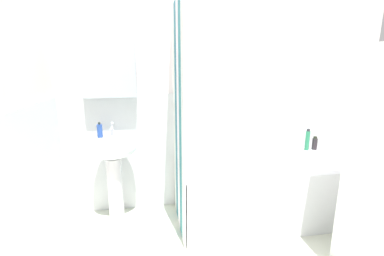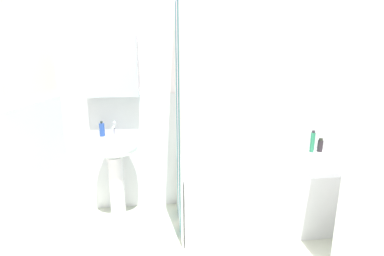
{
  "view_description": "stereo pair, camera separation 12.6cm",
  "coord_description": "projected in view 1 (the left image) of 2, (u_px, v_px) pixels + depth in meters",
  "views": [
    {
      "loc": [
        -0.71,
        -1.43,
        1.49
      ],
      "look_at": [
        -0.32,
        0.85,
        0.94
      ],
      "focal_mm": 25.35,
      "sensor_mm": 36.0,
      "label": 1
    },
    {
      "loc": [
        -0.59,
        -1.45,
        1.49
      ],
      "look_at": [
        -0.32,
        0.85,
        0.94
      ],
      "focal_mm": 25.35,
      "sensor_mm": 36.0,
      "label": 2
    }
  ],
  "objects": [
    {
      "name": "towel_folded",
      "position": [
        262.0,
        168.0,
        2.34
      ],
      "size": [
        0.36,
        0.23,
        0.07
      ],
      "primitive_type": "cube",
      "rotation": [
        0.0,
        0.0,
        0.12
      ],
      "color": "beige",
      "rests_on": "bathtub"
    },
    {
      "name": "wall_left_tiled",
      "position": [
        4.0,
        126.0,
        1.65
      ],
      "size": [
        0.07,
        1.81,
        2.4
      ],
      "color": "white",
      "rests_on": "ground_plane"
    },
    {
      "name": "faucet",
      "position": [
        112.0,
        129.0,
        2.52
      ],
      "size": [
        0.03,
        0.12,
        0.12
      ],
      "color": "silver",
      "rests_on": "sink"
    },
    {
      "name": "bathtub",
      "position": [
        263.0,
        190.0,
        2.64
      ],
      "size": [
        1.6,
        0.75,
        0.57
      ],
      "primitive_type": "cube",
      "color": "white",
      "rests_on": "ground_plane"
    },
    {
      "name": "wall_back_tiled",
      "position": [
        210.0,
        99.0,
        2.77
      ],
      "size": [
        3.6,
        0.18,
        2.4
      ],
      "color": "white",
      "rests_on": "ground_plane"
    },
    {
      "name": "body_wash_bottle",
      "position": [
        307.0,
        140.0,
        2.91
      ],
      "size": [
        0.04,
        0.04,
        0.23
      ],
      "color": "#257B51",
      "rests_on": "bathtub"
    },
    {
      "name": "shampoo_bottle",
      "position": [
        315.0,
        143.0,
        2.94
      ],
      "size": [
        0.05,
        0.05,
        0.15
      ],
      "color": "#2B2529",
      "rests_on": "bathtub"
    },
    {
      "name": "sink",
      "position": [
        113.0,
        161.0,
        2.51
      ],
      "size": [
        0.44,
        0.34,
        0.83
      ],
      "color": "white",
      "rests_on": "ground_plane"
    },
    {
      "name": "shower_curtain",
      "position": [
        179.0,
        121.0,
        2.34
      ],
      "size": [
        0.01,
        0.75,
        2.0
      ],
      "color": "white",
      "rests_on": "ground_plane"
    },
    {
      "name": "soap_dispenser",
      "position": [
        100.0,
        131.0,
        2.46
      ],
      "size": [
        0.05,
        0.05,
        0.14
      ],
      "color": "#284BA4",
      "rests_on": "sink"
    }
  ]
}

